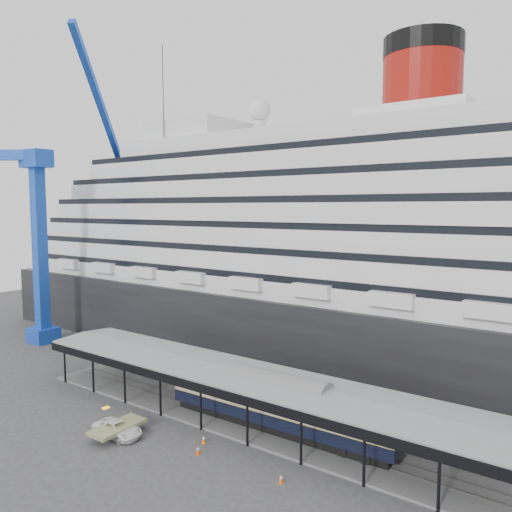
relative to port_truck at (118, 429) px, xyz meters
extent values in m
plane|color=#38383B|center=(8.48, 4.88, -0.74)|extent=(200.00, 200.00, 0.00)
cube|color=black|center=(8.48, 36.88, 4.26)|extent=(130.00, 30.00, 10.00)
cylinder|color=maroon|center=(16.48, 36.88, 36.66)|extent=(10.00, 10.00, 9.00)
cylinder|color=black|center=(16.48, 36.88, 41.91)|extent=(10.10, 10.10, 2.50)
sphere|color=silver|center=(-9.52, 36.88, 36.96)|extent=(3.60, 3.60, 3.60)
cube|color=slate|center=(8.48, 9.88, -0.62)|extent=(56.00, 8.00, 0.24)
cube|color=slate|center=(8.48, 9.16, -0.46)|extent=(54.00, 0.08, 0.10)
cube|color=slate|center=(8.48, 10.60, -0.46)|extent=(54.00, 0.08, 0.10)
cube|color=black|center=(8.48, 5.38, 3.71)|extent=(56.00, 0.18, 0.90)
cube|color=black|center=(8.48, 14.38, 3.71)|extent=(56.00, 0.18, 0.90)
cube|color=slate|center=(8.48, 9.88, 4.44)|extent=(56.00, 9.00, 0.24)
cube|color=blue|center=(-37.52, 14.88, 0.46)|extent=(4.00, 4.00, 2.40)
cube|color=blue|center=(-37.52, 14.88, 14.66)|extent=(1.80, 1.80, 26.00)
cube|color=blue|center=(-37.52, 14.88, 29.06)|extent=(5.00, 3.20, 2.80)
cube|color=blue|center=(-29.13, 20.76, 38.46)|extent=(12.92, 17.86, 16.80)
cube|color=blue|center=(-40.39, 12.88, 29.66)|extent=(5.83, 4.75, 1.60)
cylinder|color=black|center=(-20.74, 26.63, 22.86)|extent=(0.12, 0.12, 47.21)
imported|color=white|center=(0.00, 0.00, 0.00)|extent=(5.40, 2.60, 1.48)
cube|color=black|center=(11.99, 9.88, -0.11)|extent=(23.59, 3.20, 0.78)
cube|color=black|center=(11.99, 9.88, 0.90)|extent=(24.73, 3.67, 1.23)
cube|color=beige|center=(11.99, 9.88, 2.25)|extent=(24.73, 3.71, 1.46)
cube|color=black|center=(11.99, 9.88, 3.20)|extent=(24.73, 3.67, 0.45)
cube|color=orange|center=(7.73, 3.78, -0.73)|extent=(0.53, 0.53, 0.03)
cone|color=orange|center=(7.73, 3.78, -0.33)|extent=(0.45, 0.45, 0.77)
cylinder|color=white|center=(7.73, 3.78, -0.26)|extent=(0.25, 0.25, 0.15)
cube|color=#F0430D|center=(8.73, 1.90, -0.73)|extent=(0.44, 0.44, 0.03)
cone|color=#F0430D|center=(8.73, 1.90, -0.32)|extent=(0.37, 0.37, 0.79)
cylinder|color=white|center=(8.73, 1.90, -0.24)|extent=(0.25, 0.25, 0.15)
cube|color=#F3560D|center=(17.34, 2.35, -0.73)|extent=(0.45, 0.45, 0.03)
cone|color=#F3560D|center=(17.34, 2.35, -0.36)|extent=(0.38, 0.38, 0.73)
cylinder|color=white|center=(17.34, 2.35, -0.29)|extent=(0.23, 0.23, 0.14)
camera|label=1|loc=(38.08, -29.70, 21.33)|focal=35.00mm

